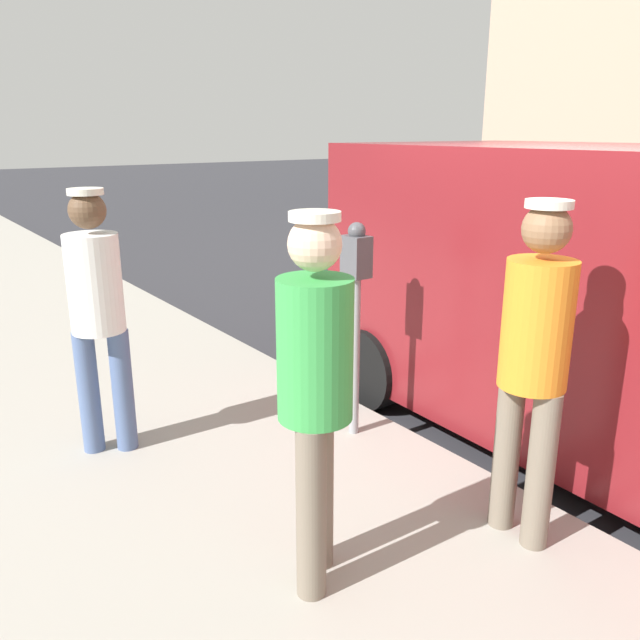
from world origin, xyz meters
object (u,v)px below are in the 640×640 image
object	(u,v)px
parking_meter_near	(356,294)
pedestrian_in_orange	(534,353)
pedestrian_in_green	(315,381)
pedestrian_in_white	(97,306)

from	to	relation	value
parking_meter_near	pedestrian_in_orange	world-z (taller)	pedestrian_in_orange
parking_meter_near	pedestrian_in_green	bearing A→B (deg)	44.50
pedestrian_in_white	pedestrian_in_green	distance (m)	1.94
pedestrian_in_orange	parking_meter_near	bearing A→B (deg)	-91.77
parking_meter_near	pedestrian_in_green	world-z (taller)	pedestrian_in_green
pedestrian_in_white	pedestrian_in_orange	bearing A→B (deg)	122.94
pedestrian_in_green	parking_meter_near	bearing A→B (deg)	-135.50
pedestrian_in_white	parking_meter_near	bearing A→B (deg)	152.41
parking_meter_near	pedestrian_in_white	bearing A→B (deg)	-27.59
parking_meter_near	pedestrian_in_white	distance (m)	1.70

